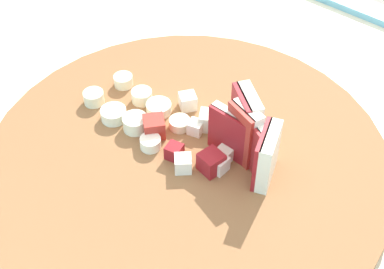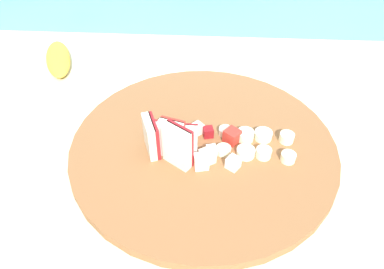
{
  "view_description": "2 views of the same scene",
  "coord_description": "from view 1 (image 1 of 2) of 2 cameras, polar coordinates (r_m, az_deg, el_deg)",
  "views": [
    {
      "loc": [
        -0.15,
        0.29,
        1.3
      ],
      "look_at": [
        0.1,
        -0.01,
        0.9
      ],
      "focal_mm": 51.41,
      "sensor_mm": 36.0,
      "label": 1
    },
    {
      "loc": [
        0.1,
        -0.39,
        1.24
      ],
      "look_at": [
        0.08,
        0.0,
        0.89
      ],
      "focal_mm": 31.09,
      "sensor_mm": 36.0,
      "label": 2
    }
  ],
  "objects": [
    {
      "name": "banana_slice_rows",
      "position": [
        0.61,
        -5.98,
        2.52
      ],
      "size": [
        0.12,
        0.07,
        0.02
      ],
      "color": "beige",
      "rests_on": "cutting_board"
    },
    {
      "name": "cutting_board",
      "position": [
        0.58,
        -0.41,
        -2.49
      ],
      "size": [
        0.42,
        0.42,
        0.02
      ],
      "primitive_type": "cylinder",
      "color": "brown",
      "rests_on": "tiled_countertop"
    },
    {
      "name": "apple_wedge_fan",
      "position": [
        0.55,
        5.86,
        -0.17
      ],
      "size": [
        0.09,
        0.07,
        0.07
      ],
      "color": "maroon",
      "rests_on": "cutting_board"
    },
    {
      "name": "apple_dice_pile",
      "position": [
        0.57,
        0.5,
        -0.16
      ],
      "size": [
        0.11,
        0.1,
        0.02
      ],
      "color": "white",
      "rests_on": "cutting_board"
    }
  ]
}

